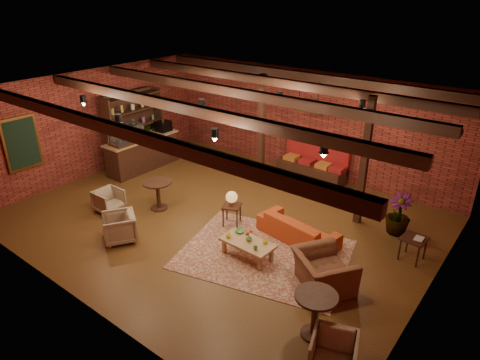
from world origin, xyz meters
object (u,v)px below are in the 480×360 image
Objects in this scene: coffee_table at (247,243)px; armchair_a at (109,200)px; side_table_lamp at (232,200)px; side_table_book at (414,239)px; armchair_b at (119,226)px; round_table_right at (315,309)px; sofa at (298,228)px; plant_tall at (405,175)px; armchair_far at (334,353)px; round_table_left at (158,190)px; armchair_right at (324,266)px.

coffee_table is 4.15m from armchair_a.
side_table_lamp reaches higher than side_table_book.
round_table_right is (5.01, 0.12, 0.19)m from armchair_b.
coffee_table is 1.33× the size of side_table_lamp.
sofa is 1.74m from side_table_lamp.
coffee_table is 2.10× the size of side_table_book.
coffee_table is 1.50m from side_table_lamp.
sofa is at bearing 14.02° from side_table_lamp.
plant_tall is at bearing -61.04° from armchair_a.
plant_tall reaches higher than round_table_right.
sofa is 3.74m from armchair_far.
round_table_left is 1.19× the size of armchair_a.
round_table_right is at bearing 34.11° from armchair_b.
armchair_b is at bearing -139.36° from plant_tall.
armchair_far is at bearing -90.00° from side_table_book.
sofa is at bearing -8.21° from armchair_right.
armchair_b is (1.37, -0.72, 0.04)m from armchair_a.
round_table_left is 0.26× the size of plant_tall.
armchair_a is 7.34m from plant_tall.
armchair_b reaches higher than sofa.
armchair_b is 6.54m from side_table_book.
armchair_right is at bearing -2.87° from round_table_left.
plant_tall is (4.96, 4.25, 1.15)m from armchair_b.
sofa is 2.99× the size of armchair_a.
armchair_right is (4.98, -0.25, -0.04)m from round_table_left.
armchair_right reaches higher than armchair_b.
armchair_right is at bearing -15.22° from side_table_lamp.
plant_tall is (-0.64, 4.60, 1.17)m from armchair_far.
armchair_a is at bearing -154.17° from side_table_lamp.
armchair_right is 1.98× the size of side_table_book.
side_table_lamp is 1.37× the size of armchair_a.
round_table_right reaches higher than armchair_far.
round_table_left reaches higher than sofa.
armchair_a is 0.59× the size of armchair_right.
side_table_lamp is 0.30× the size of plant_tall.
armchair_far is 4.78m from plant_tall.
plant_tall reaches higher than side_table_lamp.
side_table_book is 0.19× the size of plant_tall.
round_table_left is 5.66m from round_table_right.
plant_tall is (6.32, 3.53, 1.19)m from armchair_a.
armchair_a reaches higher than side_table_book.
coffee_table is 3.26m from armchair_far.
armchair_b is 1.29× the size of side_table_book.
armchair_right is at bearing 145.39° from sofa.
armchair_b reaches higher than coffee_table.
sofa is at bearing 14.56° from round_table_left.
armchair_b is at bearing 157.84° from armchair_far.
round_table_left is 1.38× the size of side_table_book.
armchair_right reaches higher than sofa.
side_table_book is 3.30m from round_table_right.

